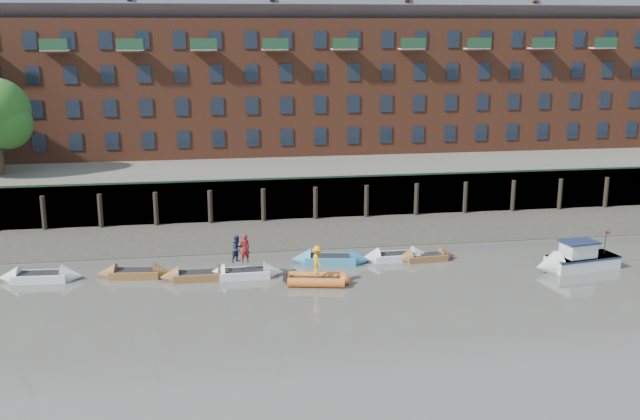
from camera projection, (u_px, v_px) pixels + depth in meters
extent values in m
plane|color=#58554D|center=(342.00, 332.00, 36.48)|extent=(220.00, 220.00, 0.00)
cube|color=#3D382F|center=(296.00, 234.00, 53.74)|extent=(110.00, 8.00, 0.50)
cube|color=#4C4336|center=(302.00, 247.00, 50.48)|extent=(110.00, 1.60, 0.10)
cube|color=#2D2A26|center=(289.00, 199.00, 57.58)|extent=(110.00, 0.80, 3.20)
cylinder|color=black|center=(44.00, 213.00, 54.28)|extent=(0.36, 0.36, 2.60)
cylinder|color=black|center=(100.00, 211.00, 54.89)|extent=(0.36, 0.36, 2.60)
cylinder|color=black|center=(156.00, 209.00, 55.50)|extent=(0.36, 0.36, 2.60)
cylinder|color=black|center=(210.00, 207.00, 56.11)|extent=(0.36, 0.36, 2.60)
cylinder|color=black|center=(263.00, 205.00, 56.72)|extent=(0.36, 0.36, 2.60)
cylinder|color=black|center=(316.00, 204.00, 57.33)|extent=(0.36, 0.36, 2.60)
cylinder|color=black|center=(366.00, 202.00, 57.94)|extent=(0.36, 0.36, 2.60)
cylinder|color=black|center=(416.00, 200.00, 58.55)|extent=(0.36, 0.36, 2.60)
cylinder|color=black|center=(465.00, 198.00, 59.16)|extent=(0.36, 0.36, 2.60)
cylinder|color=black|center=(513.00, 196.00, 59.77)|extent=(0.36, 0.36, 2.60)
cylinder|color=black|center=(560.00, 195.00, 60.38)|extent=(0.36, 0.36, 2.60)
cylinder|color=black|center=(606.00, 193.00, 60.99)|extent=(0.36, 0.36, 2.60)
cube|color=#264C2D|center=(289.00, 179.00, 56.90)|extent=(110.00, 0.06, 0.10)
cube|color=#5E594D|center=(272.00, 167.00, 70.62)|extent=(110.00, 28.00, 3.20)
cube|color=brown|center=(270.00, 85.00, 69.77)|extent=(80.00, 10.00, 12.00)
cube|color=#42444C|center=(268.00, 5.00, 68.05)|extent=(80.60, 15.56, 15.56)
cube|color=black|center=(1.00, 143.00, 62.45)|extent=(1.10, 0.12, 1.50)
cube|color=black|center=(39.00, 143.00, 62.91)|extent=(1.10, 0.12, 1.50)
cube|color=black|center=(76.00, 142.00, 63.36)|extent=(1.10, 0.12, 1.50)
cube|color=black|center=(112.00, 141.00, 63.82)|extent=(1.10, 0.12, 1.50)
cube|color=black|center=(148.00, 140.00, 64.28)|extent=(1.10, 0.12, 1.50)
cube|color=black|center=(184.00, 139.00, 64.74)|extent=(1.10, 0.12, 1.50)
cube|color=black|center=(218.00, 139.00, 65.19)|extent=(1.10, 0.12, 1.50)
cube|color=black|center=(253.00, 138.00, 65.65)|extent=(1.10, 0.12, 1.50)
cube|color=black|center=(287.00, 137.00, 66.11)|extent=(1.10, 0.12, 1.50)
cube|color=black|center=(320.00, 136.00, 66.57)|extent=(1.10, 0.12, 1.50)
cube|color=black|center=(353.00, 136.00, 67.02)|extent=(1.10, 0.12, 1.50)
cube|color=black|center=(386.00, 135.00, 67.48)|extent=(1.10, 0.12, 1.50)
cube|color=black|center=(418.00, 134.00, 67.94)|extent=(1.10, 0.12, 1.50)
cube|color=black|center=(450.00, 133.00, 68.39)|extent=(1.10, 0.12, 1.50)
cube|color=black|center=(481.00, 133.00, 68.85)|extent=(1.10, 0.12, 1.50)
cube|color=black|center=(512.00, 132.00, 69.31)|extent=(1.10, 0.12, 1.50)
cube|color=black|center=(542.00, 131.00, 69.77)|extent=(1.10, 0.12, 1.50)
cube|color=black|center=(572.00, 131.00, 70.22)|extent=(1.10, 0.12, 1.50)
cube|color=black|center=(602.00, 130.00, 70.68)|extent=(1.10, 0.12, 1.50)
cube|color=black|center=(631.00, 129.00, 71.14)|extent=(1.10, 0.12, 1.50)
cube|color=black|center=(36.00, 109.00, 62.24)|extent=(1.10, 0.12, 1.50)
cube|color=black|center=(73.00, 109.00, 62.70)|extent=(1.10, 0.12, 1.50)
cube|color=black|center=(110.00, 108.00, 63.15)|extent=(1.10, 0.12, 1.50)
cube|color=black|center=(146.00, 108.00, 63.61)|extent=(1.10, 0.12, 1.50)
cube|color=black|center=(182.00, 107.00, 64.07)|extent=(1.10, 0.12, 1.50)
cube|color=black|center=(217.00, 106.00, 64.53)|extent=(1.10, 0.12, 1.50)
cube|color=black|center=(252.00, 106.00, 64.98)|extent=(1.10, 0.12, 1.50)
cube|color=black|center=(286.00, 105.00, 65.44)|extent=(1.10, 0.12, 1.50)
cube|color=black|center=(320.00, 105.00, 65.90)|extent=(1.10, 0.12, 1.50)
cube|color=black|center=(354.00, 104.00, 66.35)|extent=(1.10, 0.12, 1.50)
cube|color=black|center=(387.00, 104.00, 66.81)|extent=(1.10, 0.12, 1.50)
cube|color=black|center=(419.00, 103.00, 67.27)|extent=(1.10, 0.12, 1.50)
cube|color=black|center=(451.00, 103.00, 67.73)|extent=(1.10, 0.12, 1.50)
cube|color=black|center=(483.00, 102.00, 68.18)|extent=(1.10, 0.12, 1.50)
cube|color=black|center=(514.00, 102.00, 68.64)|extent=(1.10, 0.12, 1.50)
cube|color=black|center=(544.00, 101.00, 69.10)|extent=(1.10, 0.12, 1.50)
cube|color=black|center=(575.00, 101.00, 69.56)|extent=(1.10, 0.12, 1.50)
cube|color=black|center=(605.00, 100.00, 70.01)|extent=(1.10, 0.12, 1.50)
cube|color=black|center=(634.00, 100.00, 70.47)|extent=(1.10, 0.12, 1.50)
cube|color=black|center=(33.00, 75.00, 61.57)|extent=(1.10, 0.12, 1.50)
cube|color=black|center=(71.00, 75.00, 62.03)|extent=(1.10, 0.12, 1.50)
cube|color=black|center=(108.00, 75.00, 62.49)|extent=(1.10, 0.12, 1.50)
cube|color=black|center=(145.00, 74.00, 62.94)|extent=(1.10, 0.12, 1.50)
cube|color=black|center=(181.00, 74.00, 63.40)|extent=(1.10, 0.12, 1.50)
cube|color=black|center=(216.00, 73.00, 63.86)|extent=(1.10, 0.12, 1.50)
cube|color=black|center=(252.00, 73.00, 64.32)|extent=(1.10, 0.12, 1.50)
cube|color=black|center=(286.00, 73.00, 64.77)|extent=(1.10, 0.12, 1.50)
cube|color=black|center=(320.00, 72.00, 65.23)|extent=(1.10, 0.12, 1.50)
cube|color=black|center=(354.00, 72.00, 65.69)|extent=(1.10, 0.12, 1.50)
cube|color=black|center=(387.00, 72.00, 66.14)|extent=(1.10, 0.12, 1.50)
cube|color=black|center=(420.00, 72.00, 66.60)|extent=(1.10, 0.12, 1.50)
cube|color=black|center=(452.00, 71.00, 67.06)|extent=(1.10, 0.12, 1.50)
cube|color=black|center=(484.00, 71.00, 67.52)|extent=(1.10, 0.12, 1.50)
cube|color=black|center=(516.00, 71.00, 67.97)|extent=(1.10, 0.12, 1.50)
cube|color=black|center=(547.00, 70.00, 68.43)|extent=(1.10, 0.12, 1.50)
cube|color=black|center=(577.00, 70.00, 68.89)|extent=(1.10, 0.12, 1.50)
cube|color=black|center=(607.00, 70.00, 69.35)|extent=(1.10, 0.12, 1.50)
cube|color=black|center=(637.00, 69.00, 69.80)|extent=(1.10, 0.12, 1.50)
cube|color=black|center=(30.00, 40.00, 60.90)|extent=(1.10, 0.12, 1.50)
cube|color=black|center=(68.00, 40.00, 61.36)|extent=(1.10, 0.12, 1.50)
cube|color=black|center=(106.00, 40.00, 61.82)|extent=(1.10, 0.12, 1.50)
cube|color=black|center=(143.00, 40.00, 62.28)|extent=(1.10, 0.12, 1.50)
cube|color=black|center=(179.00, 40.00, 62.73)|extent=(1.10, 0.12, 1.50)
cube|color=black|center=(215.00, 40.00, 63.19)|extent=(1.10, 0.12, 1.50)
cube|color=black|center=(251.00, 40.00, 63.65)|extent=(1.10, 0.12, 1.50)
cube|color=black|center=(286.00, 40.00, 64.10)|extent=(1.10, 0.12, 1.50)
cube|color=black|center=(320.00, 40.00, 64.56)|extent=(1.10, 0.12, 1.50)
cube|color=black|center=(354.00, 40.00, 65.02)|extent=(1.10, 0.12, 1.50)
cube|color=black|center=(388.00, 39.00, 65.48)|extent=(1.10, 0.12, 1.50)
cube|color=black|center=(421.00, 39.00, 65.93)|extent=(1.10, 0.12, 1.50)
cube|color=black|center=(454.00, 39.00, 66.39)|extent=(1.10, 0.12, 1.50)
cube|color=black|center=(486.00, 39.00, 66.85)|extent=(1.10, 0.12, 1.50)
cube|color=black|center=(517.00, 39.00, 67.31)|extent=(1.10, 0.12, 1.50)
cube|color=black|center=(549.00, 39.00, 67.76)|extent=(1.10, 0.12, 1.50)
cube|color=black|center=(580.00, 39.00, 68.22)|extent=(1.10, 0.12, 1.50)
cube|color=black|center=(610.00, 39.00, 68.68)|extent=(1.10, 0.12, 1.50)
cube|color=black|center=(640.00, 39.00, 69.13)|extent=(1.10, 0.12, 1.50)
cylinder|color=#3A281C|center=(0.00, 149.00, 58.26)|extent=(0.44, 0.44, 4.00)
cube|color=silver|center=(41.00, 277.00, 43.80)|extent=(3.19, 1.61, 0.48)
cone|color=silver|center=(72.00, 276.00, 43.95)|extent=(1.30, 1.48, 1.40)
cone|color=silver|center=(9.00, 278.00, 43.65)|extent=(1.30, 1.48, 1.40)
cube|color=black|center=(40.00, 273.00, 43.75)|extent=(2.65, 1.23, 0.06)
cube|color=brown|center=(135.00, 273.00, 44.44)|extent=(3.03, 1.64, 0.45)
cone|color=brown|center=(164.00, 273.00, 44.51)|extent=(1.27, 1.43, 1.31)
cone|color=brown|center=(107.00, 274.00, 44.37)|extent=(1.27, 1.43, 1.31)
cube|color=black|center=(135.00, 270.00, 44.39)|extent=(2.52, 1.26, 0.06)
cube|color=brown|center=(199.00, 276.00, 44.03)|extent=(2.93, 1.34, 0.46)
cone|color=brown|center=(228.00, 274.00, 44.28)|extent=(1.14, 1.33, 1.32)
cone|color=brown|center=(169.00, 277.00, 43.78)|extent=(1.14, 1.33, 1.32)
cube|color=black|center=(199.00, 272.00, 43.98)|extent=(2.44, 1.00, 0.06)
cube|color=silver|center=(244.00, 274.00, 44.41)|extent=(2.97, 1.37, 0.46)
cone|color=silver|center=(273.00, 272.00, 44.69)|extent=(1.17, 1.35, 1.34)
cone|color=silver|center=(215.00, 275.00, 44.13)|extent=(1.17, 1.35, 1.34)
cube|color=black|center=(244.00, 270.00, 44.36)|extent=(2.48, 1.03, 0.06)
cube|color=teal|center=(330.00, 259.00, 47.05)|extent=(3.37, 1.98, 0.49)
cone|color=teal|center=(360.00, 260.00, 47.00)|extent=(1.47, 1.63, 1.43)
cone|color=teal|center=(301.00, 259.00, 47.09)|extent=(1.47, 1.63, 1.43)
cube|color=black|center=(330.00, 256.00, 46.99)|extent=(2.79, 1.53, 0.06)
cube|color=silver|center=(396.00, 257.00, 47.67)|extent=(2.95, 1.39, 0.46)
cone|color=silver|center=(421.00, 255.00, 47.97)|extent=(1.17, 1.34, 1.31)
cone|color=silver|center=(370.00, 258.00, 47.37)|extent=(1.17, 1.34, 1.31)
cube|color=black|center=(396.00, 254.00, 47.62)|extent=(2.45, 1.05, 0.06)
cube|color=brown|center=(426.00, 257.00, 47.63)|extent=(2.71, 1.39, 0.41)
cone|color=brown|center=(448.00, 256.00, 47.98)|extent=(1.11, 1.26, 1.18)
cone|color=brown|center=(403.00, 259.00, 47.29)|extent=(1.11, 1.26, 1.18)
cube|color=black|center=(426.00, 254.00, 47.59)|extent=(2.25, 1.06, 0.06)
cylinder|color=orange|center=(317.00, 276.00, 43.81)|extent=(3.31, 1.20, 0.54)
cylinder|color=orange|center=(316.00, 283.00, 42.70)|extent=(3.31, 1.20, 0.54)
sphere|color=orange|center=(345.00, 280.00, 43.17)|extent=(0.62, 0.62, 0.62)
cube|color=black|center=(317.00, 279.00, 43.25)|extent=(2.86, 1.48, 0.19)
cube|color=silver|center=(582.00, 262.00, 46.03)|extent=(4.60, 2.49, 0.80)
cone|color=silver|center=(547.00, 266.00, 45.23)|extent=(1.77, 2.00, 1.78)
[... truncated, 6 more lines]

